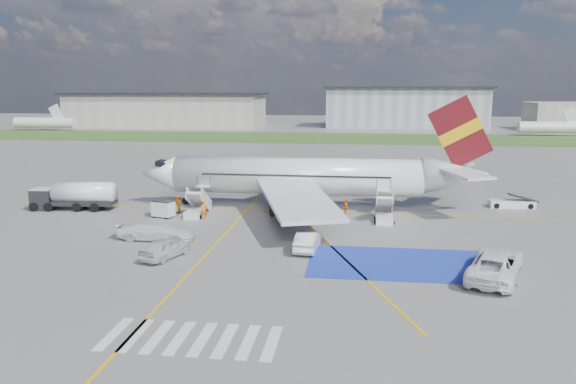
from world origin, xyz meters
name	(u,v)px	position (x,y,z in m)	size (l,w,h in m)	color
ground	(277,244)	(0.00, 0.00, 0.00)	(400.00, 400.00, 0.00)	#60605E
grass_strip	(334,138)	(0.00, 95.00, 0.01)	(400.00, 30.00, 0.01)	#2D4C1E
taxiway_line_main	(295,212)	(0.00, 12.00, 0.01)	(120.00, 0.20, 0.01)	gold
taxiway_line_cross	(180,283)	(-5.00, -10.00, 0.01)	(0.20, 60.00, 0.01)	gold
taxiway_line_diag	(295,212)	(0.00, 12.00, 0.01)	(0.20, 60.00, 0.01)	gold
staging_box	(404,264)	(10.00, -4.00, 0.01)	(14.00, 8.00, 0.01)	#1B32A3
crosswalk	(191,339)	(-1.80, -18.00, 0.01)	(9.00, 4.00, 0.01)	silver
terminal_west	(167,110)	(-55.00, 130.00, 5.00)	(60.00, 22.00, 10.00)	gray
terminal_centre	(405,108)	(20.00, 135.00, 6.00)	(48.00, 18.00, 12.00)	gray
airliner	(311,176)	(1.51, 14.00, 3.39)	(36.81, 32.95, 11.92)	silver
airstairs_fwd	(196,210)	(-9.50, 8.70, 0.62)	(1.90, 5.20, 3.60)	silver
airstairs_aft	(384,216)	(9.00, 8.70, 0.62)	(1.90, 5.20, 3.60)	silver
fuel_tanker	(75,198)	(-22.96, 10.02, 1.24)	(8.79, 3.11, 2.94)	black
gpu_cart	(163,210)	(-12.55, 7.82, 0.77)	(2.31, 1.80, 1.70)	silver
belt_loader	(512,204)	(22.80, 17.08, 0.37)	(5.05, 2.03, 1.49)	silver
car_silver_a	(165,248)	(-7.84, -4.94, 0.78)	(1.83, 4.55, 1.55)	silver
car_silver_b	(308,241)	(2.65, -1.50, 0.76)	(1.62, 4.64, 1.53)	#B7BABF
van_white_a	(496,260)	(15.91, -6.09, 1.22)	(2.99, 6.49, 2.44)	white
van_white_b	(155,229)	(-10.35, -0.18, 0.96)	(2.00, 4.92, 1.93)	silver
crew_fwd	(204,210)	(-8.37, 7.64, 0.91)	(0.66, 0.43, 1.81)	orange
crew_nose	(178,205)	(-11.65, 9.57, 0.91)	(0.89, 0.69, 1.82)	orange
crew_aft	(346,207)	(5.29, 10.99, 0.81)	(0.95, 0.40, 1.63)	orange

